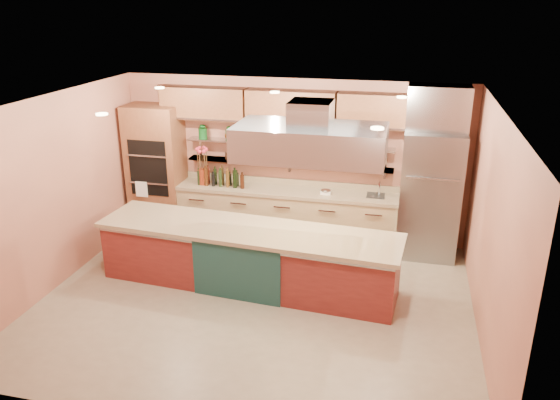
% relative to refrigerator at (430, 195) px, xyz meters
% --- Properties ---
extents(floor, '(6.00, 5.00, 0.02)m').
position_rel_refrigerator_xyz_m(floor, '(-2.35, -2.14, -1.06)').
color(floor, gray).
rests_on(floor, ground).
extents(ceiling, '(6.00, 5.00, 0.02)m').
position_rel_refrigerator_xyz_m(ceiling, '(-2.35, -2.14, 1.75)').
color(ceiling, black).
rests_on(ceiling, wall_back).
extents(wall_back, '(6.00, 0.04, 2.80)m').
position_rel_refrigerator_xyz_m(wall_back, '(-2.35, 0.36, 0.35)').
color(wall_back, '#B36D54').
rests_on(wall_back, floor).
extents(wall_front, '(6.00, 0.04, 2.80)m').
position_rel_refrigerator_xyz_m(wall_front, '(-2.35, -4.64, 0.35)').
color(wall_front, '#B36D54').
rests_on(wall_front, floor).
extents(wall_left, '(0.04, 5.00, 2.80)m').
position_rel_refrigerator_xyz_m(wall_left, '(-5.35, -2.14, 0.35)').
color(wall_left, '#B36D54').
rests_on(wall_left, floor).
extents(wall_right, '(0.04, 5.00, 2.80)m').
position_rel_refrigerator_xyz_m(wall_right, '(0.65, -2.14, 0.35)').
color(wall_right, '#B36D54').
rests_on(wall_right, floor).
extents(oven_stack, '(0.95, 0.64, 2.30)m').
position_rel_refrigerator_xyz_m(oven_stack, '(-4.80, 0.04, 0.10)').
color(oven_stack, brown).
rests_on(oven_stack, floor).
extents(refrigerator, '(0.95, 0.72, 2.10)m').
position_rel_refrigerator_xyz_m(refrigerator, '(0.00, 0.00, 0.00)').
color(refrigerator, gray).
rests_on(refrigerator, floor).
extents(back_counter, '(3.84, 0.64, 0.93)m').
position_rel_refrigerator_xyz_m(back_counter, '(-2.40, 0.06, -0.58)').
color(back_counter, tan).
rests_on(back_counter, floor).
extents(wall_shelf_lower, '(3.60, 0.26, 0.03)m').
position_rel_refrigerator_xyz_m(wall_shelf_lower, '(-2.40, 0.23, 0.30)').
color(wall_shelf_lower, '#A3A6A9').
rests_on(wall_shelf_lower, wall_back).
extents(wall_shelf_upper, '(3.60, 0.26, 0.03)m').
position_rel_refrigerator_xyz_m(wall_shelf_upper, '(-2.40, 0.23, 0.65)').
color(wall_shelf_upper, '#A3A6A9').
rests_on(wall_shelf_upper, wall_back).
extents(upper_cabinets, '(4.60, 0.36, 0.55)m').
position_rel_refrigerator_xyz_m(upper_cabinets, '(-2.35, 0.18, 1.30)').
color(upper_cabinets, brown).
rests_on(upper_cabinets, wall_back).
extents(range_hood, '(2.00, 1.00, 0.45)m').
position_rel_refrigerator_xyz_m(range_hood, '(-1.68, -1.67, 1.20)').
color(range_hood, '#A3A6A9').
rests_on(range_hood, ceiling).
extents(ceiling_downlights, '(4.00, 2.80, 0.02)m').
position_rel_refrigerator_xyz_m(ceiling_downlights, '(-2.35, -1.94, 1.72)').
color(ceiling_downlights, '#FFE5A5').
rests_on(ceiling_downlights, ceiling).
extents(island, '(4.43, 1.27, 0.91)m').
position_rel_refrigerator_xyz_m(island, '(-2.58, -1.67, -0.59)').
color(island, maroon).
rests_on(island, floor).
extents(flower_vase, '(0.21, 0.21, 0.29)m').
position_rel_refrigerator_xyz_m(flower_vase, '(-3.90, 0.01, 0.02)').
color(flower_vase, maroon).
rests_on(flower_vase, back_counter).
extents(oil_bottle_cluster, '(0.93, 0.29, 0.30)m').
position_rel_refrigerator_xyz_m(oil_bottle_cluster, '(-3.56, 0.01, 0.03)').
color(oil_bottle_cluster, black).
rests_on(oil_bottle_cluster, back_counter).
extents(kitchen_scale, '(0.20, 0.17, 0.10)m').
position_rel_refrigerator_xyz_m(kitchen_scale, '(-1.70, 0.01, -0.07)').
color(kitchen_scale, white).
rests_on(kitchen_scale, back_counter).
extents(bar_faucet, '(0.04, 0.04, 0.24)m').
position_rel_refrigerator_xyz_m(bar_faucet, '(-0.82, 0.11, 0.00)').
color(bar_faucet, silver).
rests_on(bar_faucet, back_counter).
extents(copper_kettle, '(0.24, 0.24, 0.15)m').
position_rel_refrigerator_xyz_m(copper_kettle, '(-3.25, 0.23, 0.74)').
color(copper_kettle, orange).
rests_on(copper_kettle, wall_shelf_upper).
extents(green_canister, '(0.17, 0.17, 0.18)m').
position_rel_refrigerator_xyz_m(green_canister, '(-3.15, 0.23, 0.75)').
color(green_canister, '#0F4717').
rests_on(green_canister, wall_shelf_upper).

